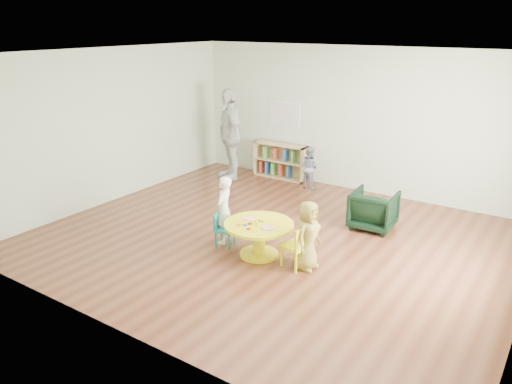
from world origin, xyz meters
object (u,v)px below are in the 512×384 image
kid_chair_left (223,228)px  adult_caretaker (230,134)px  activity_table (259,233)px  toddler (309,167)px  armchair (374,210)px  bookshelf (280,161)px  kid_chair_right (298,245)px  child_left (224,210)px  child_right (308,236)px

kid_chair_left → adult_caretaker: size_ratio=0.27×
activity_table → toddler: (-0.88, 3.15, 0.09)m
armchair → toddler: size_ratio=0.81×
kid_chair_left → bookshelf: (-1.08, 3.45, 0.09)m
toddler → bookshelf: bearing=-14.6°
adult_caretaker → kid_chair_left: bearing=-19.6°
kid_chair_left → kid_chair_right: (1.30, -0.01, 0.06)m
activity_table → child_left: (-0.70, 0.10, 0.18)m
child_right → armchair: bearing=-4.8°
armchair → child_left: (-1.69, -1.79, 0.21)m
activity_table → adult_caretaker: bearing=132.9°
kid_chair_left → bookshelf: size_ratio=0.43×
kid_chair_left → bookshelf: bearing=-176.2°
activity_table → kid_chair_right: 0.65m
kid_chair_left → bookshelf: bookshelf is taller
kid_chair_right → bookshelf: 4.20m
kid_chair_left → child_left: 0.27m
child_right → adult_caretaker: bearing=52.9°
activity_table → adult_caretaker: 3.86m
kid_chair_left → child_right: bearing=78.2°
bookshelf → child_left: (1.03, -3.35, 0.16)m
child_right → toddler: size_ratio=1.13×
kid_chair_left → adult_caretaker: bearing=-158.8°
kid_chair_right → child_right: (0.11, 0.06, 0.15)m
bookshelf → kid_chair_left: bearing=-72.6°
bookshelf → adult_caretaker: adult_caretaker is taller
kid_chair_right → toddler: 3.52m
child_right → adult_caretaker: 4.37m
kid_chair_left → armchair: (1.64, 1.89, 0.04)m
armchair → activity_table: bearing=58.7°
child_right → bookshelf: bearing=38.5°
activity_table → child_left: 0.73m
kid_chair_left → armchair: bearing=125.3°
bookshelf → child_left: child_left is taller
bookshelf → armchair: (2.72, -1.57, -0.05)m
bookshelf → child_left: size_ratio=1.14×
kid_chair_left → armchair: armchair is taller
armchair → child_left: 2.47m
kid_chair_right → child_left: child_left is taller
activity_table → kid_chair_left: bearing=-179.7°
child_left → toddler: 3.06m
activity_table → bookshelf: bookshelf is taller
kid_chair_right → adult_caretaker: (-3.24, 2.80, 0.63)m
child_left → kid_chair_left: bearing=12.9°
armchair → toddler: bearing=-37.6°
armchair → adult_caretaker: 3.75m
kid_chair_left → adult_caretaker: (-1.94, 2.79, 0.69)m
child_left → adult_caretaker: adult_caretaker is taller
activity_table → bookshelf: size_ratio=0.84×
child_right → activity_table: bearing=95.2°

